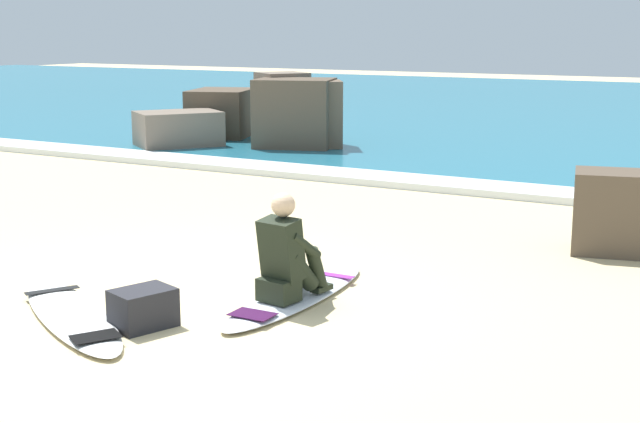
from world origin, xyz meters
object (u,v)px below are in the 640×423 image
object	(u,v)px
surfer_seated	(287,258)
shoreline_rock	(623,213)
surfboard_spare_near	(71,314)
surfboard_main	(297,296)
beach_bag	(143,308)

from	to	relation	value
surfer_seated	shoreline_rock	xyz separation A→B (m)	(2.19, 3.39, 0.01)
surfer_seated	surfboard_spare_near	distance (m)	1.89
surfer_seated	shoreline_rock	bearing A→B (deg)	57.14
surfboard_main	beach_bag	world-z (taller)	beach_bag
surfboard_main	surfboard_spare_near	distance (m)	1.97
surfer_seated	surfboard_main	bearing A→B (deg)	95.84
surfer_seated	beach_bag	xyz separation A→B (m)	(-0.73, -1.07, -0.28)
surfboard_main	surfer_seated	distance (m)	0.45
shoreline_rock	surfer_seated	bearing A→B (deg)	-122.86
surfer_seated	surfboard_spare_near	world-z (taller)	surfer_seated
surfboard_main	beach_bag	xyz separation A→B (m)	(-0.71, -1.26, 0.12)
shoreline_rock	beach_bag	xyz separation A→B (m)	(-2.92, -4.46, -0.29)
shoreline_rock	beach_bag	size ratio (longest dim) A/B	2.19
surfboard_main	surfer_seated	world-z (taller)	surfer_seated
surfboard_main	shoreline_rock	distance (m)	3.90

